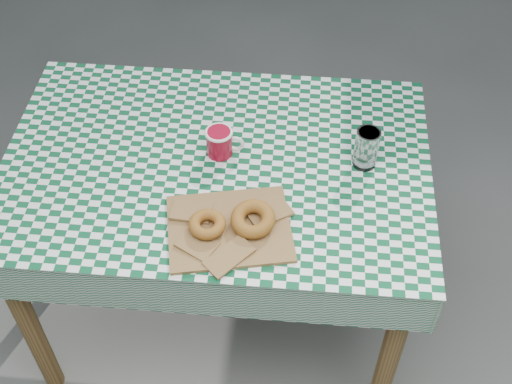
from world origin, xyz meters
TOP-DOWN VIEW (x-y plane):
  - ground at (0.00, 0.00)m, footprint 60.00×60.00m
  - table at (0.01, 0.02)m, footprint 1.20×0.81m
  - tablecloth at (0.01, 0.02)m, footprint 1.22×0.83m
  - paper_bag at (0.09, -0.21)m, footprint 0.36×0.32m
  - bagel_front at (0.03, -0.23)m, footprint 0.11×0.11m
  - bagel_back at (0.15, -0.20)m, footprint 0.14×0.14m
  - coffee_mug at (0.02, 0.06)m, footprint 0.15×0.15m
  - drinking_glass at (0.43, 0.06)m, footprint 0.09×0.09m

SIDE VIEW (x-z plane):
  - ground at x=0.00m, z-range 0.00..0.00m
  - table at x=0.01m, z-range 0.00..0.75m
  - tablecloth at x=0.01m, z-range 0.75..0.76m
  - paper_bag at x=0.09m, z-range 0.76..0.77m
  - bagel_front at x=0.03m, z-range 0.77..0.80m
  - bagel_back at x=0.15m, z-range 0.77..0.81m
  - coffee_mug at x=0.02m, z-range 0.76..0.84m
  - drinking_glass at x=0.43m, z-range 0.76..0.88m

